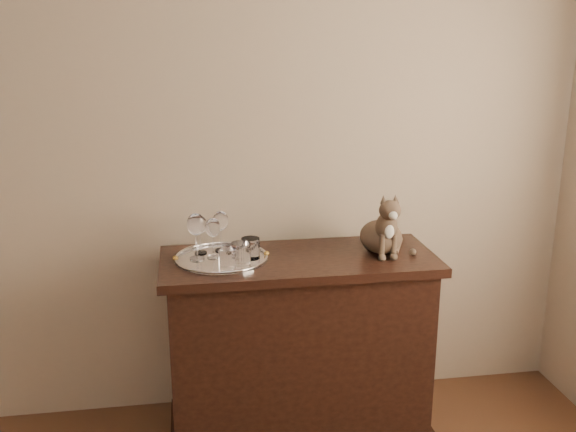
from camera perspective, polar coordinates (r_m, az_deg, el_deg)
name	(u,v)px	position (r m, az deg, el deg)	size (l,w,h in m)	color
wall_back	(155,135)	(2.94, -11.76, 7.04)	(4.00, 0.10, 2.70)	tan
sideboard	(298,345)	(2.97, 0.92, -11.42)	(1.20, 0.50, 0.85)	black
tray	(222,259)	(2.77, -5.92, -3.83)	(0.40, 0.40, 0.01)	silver
wine_glass_a	(200,234)	(2.82, -7.83, -1.64)	(0.06, 0.06, 0.17)	white
wine_glass_b	(221,231)	(2.84, -5.98, -1.34)	(0.07, 0.07, 0.18)	white
wine_glass_c	(196,236)	(2.74, -8.15, -1.79)	(0.08, 0.08, 0.20)	silver
wine_glass_d	(213,238)	(2.76, -6.68, -1.94)	(0.07, 0.07, 0.17)	silver
tumbler_a	(241,254)	(2.68, -4.22, -3.35)	(0.08, 0.08, 0.09)	white
tumbler_b	(227,258)	(2.65, -5.41, -3.75)	(0.07, 0.07, 0.08)	silver
tumbler_c	(251,248)	(2.75, -3.35, -2.88)	(0.08, 0.08, 0.09)	silver
cat	(382,221)	(2.85, 8.31, -0.46)	(0.28, 0.26, 0.28)	brown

